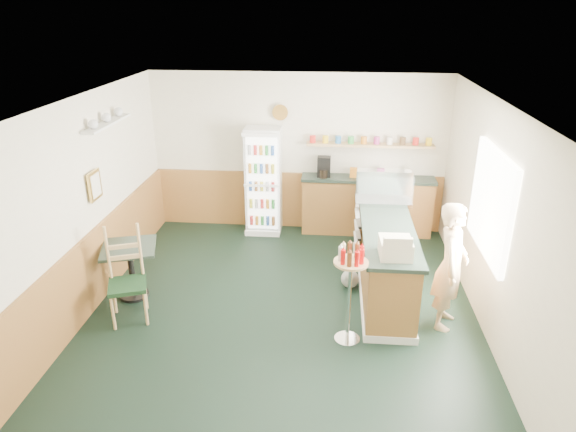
# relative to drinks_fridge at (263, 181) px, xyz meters

# --- Properties ---
(ground) EXTENTS (6.00, 6.00, 0.00)m
(ground) POSITION_rel_drinks_fridge_xyz_m (0.57, -2.74, -0.91)
(ground) COLOR black
(ground) RESTS_ON ground
(room_envelope) EXTENTS (5.04, 6.02, 2.72)m
(room_envelope) POSITION_rel_drinks_fridge_xyz_m (0.35, -2.01, 0.61)
(room_envelope) COLOR beige
(room_envelope) RESTS_ON ground
(service_counter) EXTENTS (0.68, 3.01, 1.01)m
(service_counter) POSITION_rel_drinks_fridge_xyz_m (1.92, -1.67, -0.45)
(service_counter) COLOR olive
(service_counter) RESTS_ON ground
(back_counter) EXTENTS (2.24, 0.42, 1.69)m
(back_counter) POSITION_rel_drinks_fridge_xyz_m (1.76, 0.06, -0.36)
(back_counter) COLOR olive
(back_counter) RESTS_ON ground
(drinks_fridge) EXTENTS (0.60, 0.52, 1.83)m
(drinks_fridge) POSITION_rel_drinks_fridge_xyz_m (0.00, 0.00, 0.00)
(drinks_fridge) COLOR white
(drinks_fridge) RESTS_ON ground
(display_case) EXTENTS (0.81, 0.42, 0.46)m
(display_case) POSITION_rel_drinks_fridge_xyz_m (1.92, -1.11, 0.33)
(display_case) COLOR silver
(display_case) RESTS_ON service_counter
(cash_register) EXTENTS (0.37, 0.39, 0.21)m
(cash_register) POSITION_rel_drinks_fridge_xyz_m (1.92, -2.84, 0.20)
(cash_register) COLOR #EFE6C5
(cash_register) RESTS_ON service_counter
(shopkeeper) EXTENTS (0.53, 0.63, 1.61)m
(shopkeeper) POSITION_rel_drinks_fridge_xyz_m (2.62, -2.64, -0.10)
(shopkeeper) COLOR tan
(shopkeeper) RESTS_ON ground
(condiment_stand) EXTENTS (0.39, 0.39, 1.23)m
(condiment_stand) POSITION_rel_drinks_fridge_xyz_m (1.41, -3.10, -0.08)
(condiment_stand) COLOR silver
(condiment_stand) RESTS_ON ground
(newspaper_rack) EXTENTS (0.09, 0.46, 0.72)m
(newspaper_rack) POSITION_rel_drinks_fridge_xyz_m (1.57, -1.39, -0.32)
(newspaper_rack) COLOR black
(newspaper_rack) RESTS_ON ground
(cafe_table) EXTENTS (0.85, 0.85, 0.75)m
(cafe_table) POSITION_rel_drinks_fridge_xyz_m (-1.48, -2.37, -0.38)
(cafe_table) COLOR black
(cafe_table) RESTS_ON ground
(cafe_chair) EXTENTS (0.58, 0.59, 1.22)m
(cafe_chair) POSITION_rel_drinks_fridge_xyz_m (-1.32, -2.80, -0.28)
(cafe_chair) COLOR black
(cafe_chair) RESTS_ON ground
(dog_doorstop) EXTENTS (0.25, 0.33, 0.30)m
(dog_doorstop) POSITION_rel_drinks_fridge_xyz_m (1.47, -1.87, -0.77)
(dog_doorstop) COLOR gray
(dog_doorstop) RESTS_ON ground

